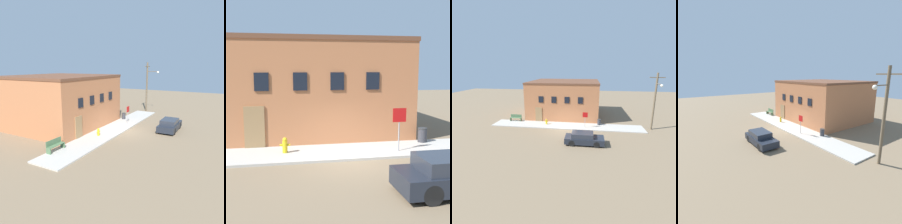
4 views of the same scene
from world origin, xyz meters
TOP-DOWN VIEW (x-y plane):
  - ground_plane at (0.00, 0.00)m, footprint 80.00×80.00m
  - sidewalk at (0.00, 1.41)m, footprint 20.46×2.81m
  - brick_building at (-1.03, 7.69)m, footprint 10.87×9.88m
  - fire_hydrant at (-2.81, 1.54)m, footprint 0.49×0.23m
  - stop_sign at (2.56, 0.88)m, footprint 0.66×0.06m
  - trash_bin at (4.48, 2.33)m, footprint 0.50×0.50m

SIDE VIEW (x-z plane):
  - ground_plane at x=0.00m, z-range 0.00..0.00m
  - sidewalk at x=0.00m, z-range 0.00..0.12m
  - fire_hydrant at x=-2.81m, z-range 0.11..0.85m
  - trash_bin at x=4.48m, z-range 0.12..0.89m
  - stop_sign at x=2.56m, z-range 0.53..2.59m
  - brick_building at x=-1.03m, z-range 0.00..5.71m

